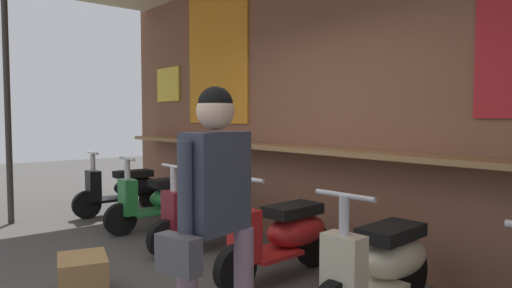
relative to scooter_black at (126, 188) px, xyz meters
name	(u,v)px	position (x,y,z in m)	size (l,w,h in m)	color
market_stall_facade	(335,69)	(3.44, 0.75, 1.57)	(9.17, 2.66, 3.49)	brown
scooter_black	(126,188)	(0.00, 0.00, 0.00)	(0.49, 1.40, 0.97)	black
scooter_green	(164,199)	(1.19, 0.00, 0.00)	(0.47, 1.40, 0.97)	#237533
scooter_maroon	(212,213)	(2.33, 0.00, 0.00)	(0.46, 1.40, 0.97)	maroon
scooter_red	(284,234)	(3.50, 0.00, 0.00)	(0.47, 1.40, 0.97)	red
scooter_cream	(382,263)	(4.56, 0.00, 0.00)	(0.48, 1.40, 0.97)	beige
shopper_with_handbag	(214,200)	(4.36, -1.36, 0.60)	(0.37, 0.65, 1.64)	gray
merchandise_crate	(83,275)	(2.75, -1.57, -0.23)	(0.47, 0.38, 0.32)	olive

